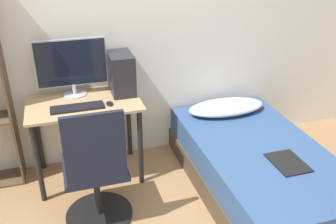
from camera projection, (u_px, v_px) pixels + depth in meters
The scene contains 10 objects.
wall_back at pixel (104, 31), 3.27m from camera, with size 8.00×0.05×2.50m.
desk at pixel (85, 115), 3.20m from camera, with size 0.94×0.59×0.74m.
office_chair at pixel (97, 180), 2.75m from camera, with size 0.52×0.52×1.01m.
bed at pixel (258, 168), 3.20m from camera, with size 1.01×1.85×0.43m.
pillow at pixel (226, 107), 3.65m from camera, with size 0.77×0.36×0.11m.
magazine at pixel (288, 163), 2.87m from camera, with size 0.24×0.32×0.01m.
monitor at pixel (72, 65), 3.17m from camera, with size 0.60×0.20×0.50m.
keyboard at pixel (77, 108), 3.03m from camera, with size 0.43×0.14×0.02m.
pc_tower at pixel (121, 73), 3.26m from camera, with size 0.20×0.33×0.36m.
mouse at pixel (110, 104), 3.10m from camera, with size 0.06×0.09×0.02m.
Camera 1 is at (-0.42, -1.91, 2.06)m, focal length 40.00 mm.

